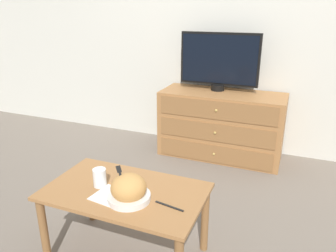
{
  "coord_description": "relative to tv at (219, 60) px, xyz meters",
  "views": [
    {
      "loc": [
        0.74,
        -3.16,
        1.37
      ],
      "look_at": [
        0.03,
        -1.4,
        0.68
      ],
      "focal_mm": 35.0,
      "sensor_mm": 36.0,
      "label": 1
    }
  ],
  "objects": [
    {
      "name": "ground_plane",
      "position": [
        -0.04,
        0.18,
        -0.91
      ],
      "size": [
        12.0,
        12.0,
        0.0
      ],
      "primitive_type": "plane",
      "color": "#70665B"
    },
    {
      "name": "tv",
      "position": [
        0.0,
        0.0,
        0.0
      ],
      "size": [
        0.73,
        0.12,
        0.53
      ],
      "color": "black",
      "rests_on": "dresser"
    },
    {
      "name": "takeout_bowl",
      "position": [
        -0.03,
        -1.72,
        -0.41
      ],
      "size": [
        0.22,
        0.22,
        0.18
      ],
      "color": "silver",
      "rests_on": "coffee_table"
    },
    {
      "name": "wall_back",
      "position": [
        -0.04,
        0.2,
        0.39
      ],
      "size": [
        12.0,
        0.05,
        2.6
      ],
      "color": "silver",
      "rests_on": "ground_plane"
    },
    {
      "name": "dresser",
      "position": [
        0.07,
        -0.08,
        -0.59
      ],
      "size": [
        1.14,
        0.47,
        0.63
      ],
      "color": "#9E6B3D",
      "rests_on": "ground_plane"
    },
    {
      "name": "drink_cup",
      "position": [
        -0.24,
        -1.65,
        -0.42
      ],
      "size": [
        0.07,
        0.07,
        0.1
      ],
      "color": "#9E6638",
      "rests_on": "coffee_table"
    },
    {
      "name": "coffee_table",
      "position": [
        -0.1,
        -1.64,
        -0.54
      ],
      "size": [
        0.86,
        0.51,
        0.44
      ],
      "color": "#9E6B3D",
      "rests_on": "ground_plane"
    },
    {
      "name": "knife",
      "position": [
        0.19,
        -1.7,
        -0.47
      ],
      "size": [
        0.16,
        0.04,
        0.01
      ],
      "color": "black",
      "rests_on": "coffee_table"
    },
    {
      "name": "napkin",
      "position": [
        -0.14,
        -1.72,
        -0.47
      ],
      "size": [
        0.19,
        0.19,
        0.0
      ],
      "color": "white",
      "rests_on": "coffee_table"
    }
  ]
}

